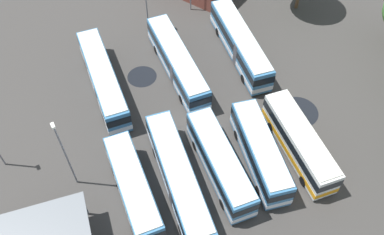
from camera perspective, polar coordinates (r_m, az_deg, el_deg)
ground_plane at (r=44.75m, az=0.49°, el=-0.09°), size 91.87×91.87×0.00m
bus_row0_slot0 at (r=42.03m, az=14.29°, el=-3.22°), size 11.17×4.22×3.40m
bus_row0_slot1 at (r=40.64m, az=9.17°, el=-4.57°), size 10.81×5.07×3.40m
bus_row0_slot2 at (r=39.56m, az=3.81°, el=-6.07°), size 11.26×3.99×3.40m
bus_row0_slot3 at (r=38.60m, az=-1.79°, el=-8.27°), size 13.77×4.92×3.40m
bus_row0_slot4 at (r=38.49m, az=-7.91°, el=-9.38°), size 10.69×3.80×3.40m
bus_row1_slot0 at (r=50.23m, az=6.52°, el=9.80°), size 13.77×5.06×3.40m
bus_row1_slot2 at (r=47.75m, az=-1.98°, el=7.42°), size 13.75×4.10×3.40m
bus_row1_slot4 at (r=46.94m, az=-11.89°, el=5.08°), size 13.76×4.27×3.40m
lamp_post_by_building at (r=37.87m, az=-16.76°, el=-4.68°), size 0.56×0.28×9.01m
puddle_near_shelter at (r=49.03m, az=-6.75°, el=5.51°), size 3.37×3.37×0.01m
puddle_front_lane at (r=46.69m, az=14.17°, el=0.75°), size 4.26×4.26×0.01m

